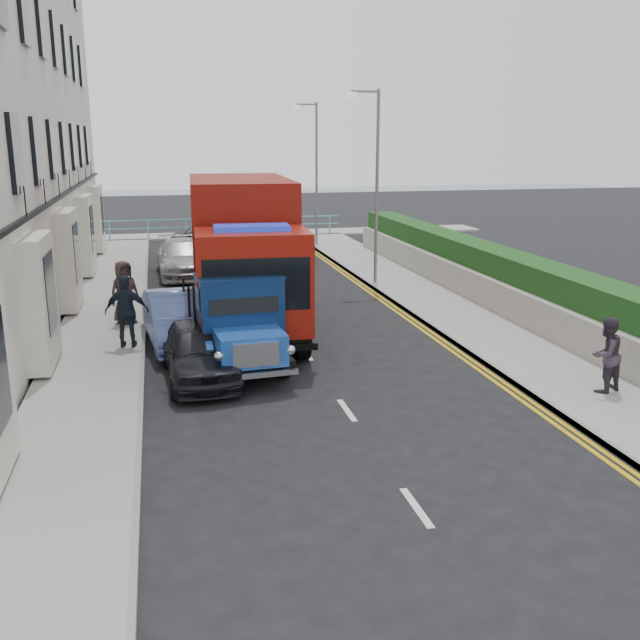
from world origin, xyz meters
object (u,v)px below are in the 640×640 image
(lamp_far, at_px, (314,166))
(red_lorry, at_px, (243,251))
(bedford_lorry, at_px, (239,327))
(parked_car_front, at_px, (199,351))
(lamp_mid, at_px, (374,176))

(lamp_far, xyz_separation_m, red_lorry, (-5.38, -15.05, -1.75))
(bedford_lorry, distance_m, parked_car_front, 1.12)
(lamp_mid, height_order, lamp_far, same)
(bedford_lorry, relative_size, parked_car_front, 1.28)
(lamp_far, relative_size, red_lorry, 0.86)
(lamp_far, bearing_deg, parked_car_front, -109.71)
(lamp_mid, xyz_separation_m, red_lorry, (-5.38, -5.05, -1.75))
(lamp_mid, bearing_deg, bedford_lorry, -123.78)
(bedford_lorry, bearing_deg, lamp_far, 68.18)
(lamp_far, height_order, red_lorry, lamp_far)
(lamp_far, distance_m, red_lorry, 16.08)
(parked_car_front, bearing_deg, lamp_far, 67.51)
(lamp_mid, bearing_deg, lamp_far, 90.00)
(parked_car_front, bearing_deg, bedford_lorry, 21.05)
(parked_car_front, bearing_deg, red_lorry, 67.42)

